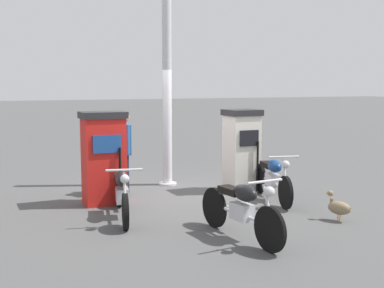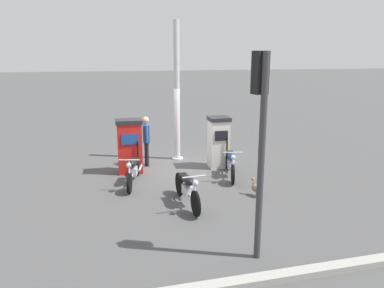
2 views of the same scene
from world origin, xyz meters
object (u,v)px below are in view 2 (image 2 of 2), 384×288
Objects in this scene: fuel_pump_far at (219,142)px; motorcycle_extra at (187,187)px; motorcycle_far_pump at (231,162)px; motorcycle_near_pump at (133,170)px; attendant_person at (146,138)px; wandering_duck at (257,188)px; canopy_support_pole at (177,94)px; fuel_pump_near at (130,146)px; roadside_traffic_light at (260,122)px.

fuel_pump_far reaches higher than motorcycle_extra.
motorcycle_near_pump is at bearing -88.85° from motorcycle_far_pump.
motorcycle_near_pump is 1.22× the size of attendant_person.
attendant_person reaches higher than wandering_duck.
attendant_person reaches higher than motorcycle_extra.
fuel_pump_far is at bearing 43.91° from canopy_support_pole.
motorcycle_extra is at bearing -5.70° from canopy_support_pole.
motorcycle_extra is (2.89, 1.29, -0.39)m from fuel_pump_near.
motorcycle_far_pump is 1.68m from wandering_duck.
roadside_traffic_light is at bearing -11.49° from motorcycle_far_pump.
roadside_traffic_light is at bearing -8.14° from fuel_pump_far.
fuel_pump_far is 2.40m from attendant_person.
fuel_pump_near is at bearing -156.00° from motorcycle_extra.
wandering_duck is (-0.23, 1.91, -0.24)m from motorcycle_extra.
motorcycle_extra is 0.41× the size of canopy_support_pole.
fuel_pump_far is 5.73m from roadside_traffic_light.
wandering_duck is at bearing 96.87° from motorcycle_extra.
wandering_duck is at bearing 158.22° from roadside_traffic_light.
motorcycle_near_pump is 1.03× the size of motorcycle_extra.
motorcycle_extra is at bearing -28.77° from fuel_pump_far.
roadside_traffic_light reaches higher than motorcycle_extra.
fuel_pump_near is 1.15m from motorcycle_near_pump.
attendant_person is at bearing -165.85° from roadside_traffic_light.
motorcycle_extra is at bearing 34.28° from motorcycle_near_pump.
attendant_person is (-0.65, 0.57, 0.09)m from fuel_pump_near.
motorcycle_near_pump is at bearing -116.74° from wandering_duck.
roadside_traffic_light reaches higher than motorcycle_near_pump.
motorcycle_near_pump is at bearing -16.86° from attendant_person.
motorcycle_extra reaches higher than wandering_duck.
canopy_support_pole is at bearing -149.83° from motorcycle_far_pump.
fuel_pump_near is 3.18m from motorcycle_extra.
fuel_pump_near is 2.53m from canopy_support_pole.
fuel_pump_far is 0.83× the size of motorcycle_near_pump.
fuel_pump_far is 0.86× the size of motorcycle_extra.
fuel_pump_far is at bearing 74.27° from attendant_person.
attendant_person is at bearing -168.49° from motorcycle_extra.
motorcycle_far_pump is 2.54m from motorcycle_extra.
fuel_pump_near is 6.05m from roadside_traffic_light.
motorcycle_extra is 3.64m from attendant_person.
attendant_person reaches higher than motorcycle_near_pump.
fuel_pump_far is at bearing 151.23° from motorcycle_extra.
fuel_pump_near is at bearing -129.71° from wandering_duck.
attendant_person is at bearing -63.20° from canopy_support_pole.
attendant_person is 6.46m from roadside_traffic_light.
attendant_person is 0.44× the size of roadside_traffic_light.
canopy_support_pole is at bearing -136.09° from fuel_pump_far.
attendant_person is at bearing -141.46° from wandering_duck.
motorcycle_near_pump is at bearing 2.43° from fuel_pump_near.
fuel_pump_near is 1.01× the size of fuel_pump_far.
canopy_support_pole is (-1.22, -1.17, 1.44)m from fuel_pump_far.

